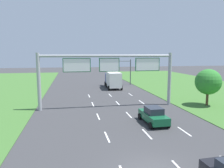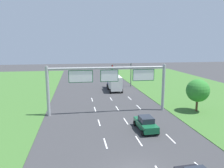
{
  "view_description": "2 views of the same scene",
  "coord_description": "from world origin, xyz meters",
  "px_view_note": "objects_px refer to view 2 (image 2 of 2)",
  "views": [
    {
      "loc": [
        -4.56,
        -11.19,
        6.9
      ],
      "look_at": [
        0.7,
        16.76,
        2.91
      ],
      "focal_mm": 35.0,
      "sensor_mm": 36.0,
      "label": 1
    },
    {
      "loc": [
        -4.49,
        -14.5,
        9.87
      ],
      "look_at": [
        1.2,
        19.66,
        3.58
      ],
      "focal_mm": 35.0,
      "sensor_mm": 36.0,
      "label": 2
    }
  ],
  "objects_px": {
    "box_truck": "(114,82)",
    "sign_gantry": "(109,79)",
    "car_lead_silver": "(146,123)",
    "roadside_tree_mid": "(198,91)",
    "traffic_light_mast": "(123,70)"
  },
  "relations": [
    {
      "from": "box_truck",
      "to": "sign_gantry",
      "type": "height_order",
      "value": "sign_gantry"
    },
    {
      "from": "car_lead_silver",
      "to": "roadside_tree_mid",
      "type": "height_order",
      "value": "roadside_tree_mid"
    },
    {
      "from": "sign_gantry",
      "to": "car_lead_silver",
      "type": "bearing_deg",
      "value": -66.22
    },
    {
      "from": "car_lead_silver",
      "to": "sign_gantry",
      "type": "xyz_separation_m",
      "value": [
        -3.2,
        7.27,
        4.13
      ]
    },
    {
      "from": "car_lead_silver",
      "to": "sign_gantry",
      "type": "relative_size",
      "value": 0.24
    },
    {
      "from": "sign_gantry",
      "to": "traffic_light_mast",
      "type": "bearing_deg",
      "value": 72.08
    },
    {
      "from": "car_lead_silver",
      "to": "box_truck",
      "type": "xyz_separation_m",
      "value": [
        0.29,
        22.76,
        0.92
      ]
    },
    {
      "from": "car_lead_silver",
      "to": "box_truck",
      "type": "relative_size",
      "value": 0.57
    },
    {
      "from": "car_lead_silver",
      "to": "traffic_light_mast",
      "type": "xyz_separation_m",
      "value": [
        3.05,
        26.59,
        3.05
      ]
    },
    {
      "from": "sign_gantry",
      "to": "roadside_tree_mid",
      "type": "relative_size",
      "value": 3.52
    },
    {
      "from": "box_truck",
      "to": "roadside_tree_mid",
      "type": "distance_m",
      "value": 19.57
    },
    {
      "from": "sign_gantry",
      "to": "roadside_tree_mid",
      "type": "distance_m",
      "value": 13.16
    },
    {
      "from": "car_lead_silver",
      "to": "roadside_tree_mid",
      "type": "bearing_deg",
      "value": 28.99
    },
    {
      "from": "car_lead_silver",
      "to": "sign_gantry",
      "type": "bearing_deg",
      "value": 112.51
    },
    {
      "from": "box_truck",
      "to": "roadside_tree_mid",
      "type": "bearing_deg",
      "value": -59.43
    }
  ]
}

